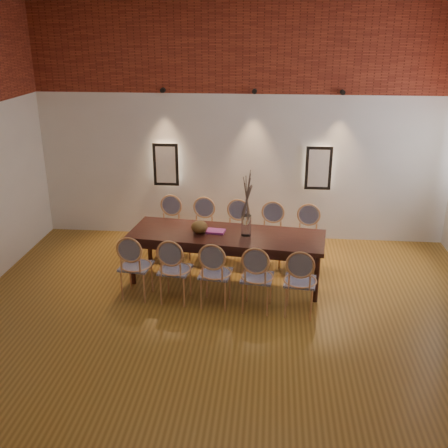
# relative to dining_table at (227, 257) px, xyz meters

# --- Properties ---
(floor) EXTENTS (7.00, 7.00, 0.02)m
(floor) POSITION_rel_dining_table_xyz_m (0.10, -1.72, -0.39)
(floor) COLOR olive
(floor) RESTS_ON ground
(wall_back) EXTENTS (7.00, 0.10, 4.00)m
(wall_back) POSITION_rel_dining_table_xyz_m (0.10, 1.83, 1.62)
(wall_back) COLOR silver
(wall_back) RESTS_ON ground
(wall_front) EXTENTS (7.00, 0.10, 4.00)m
(wall_front) POSITION_rel_dining_table_xyz_m (0.10, -5.27, 1.62)
(wall_front) COLOR silver
(wall_front) RESTS_ON ground
(brick_band_back) EXTENTS (7.00, 0.02, 1.50)m
(brick_band_back) POSITION_rel_dining_table_xyz_m (0.10, 1.76, 2.88)
(brick_band_back) COLOR maroon
(brick_band_back) RESTS_ON ground
(brick_band_front) EXTENTS (7.00, 0.02, 1.50)m
(brick_band_front) POSITION_rel_dining_table_xyz_m (0.10, -5.20, 2.88)
(brick_band_front) COLOR maroon
(brick_band_front) RESTS_ON ground
(niche_left) EXTENTS (0.36, 0.06, 0.66)m
(niche_left) POSITION_rel_dining_table_xyz_m (-1.20, 1.73, 0.93)
(niche_left) COLOR #FFEAC6
(niche_left) RESTS_ON wall_back
(niche_right) EXTENTS (0.36, 0.06, 0.66)m
(niche_right) POSITION_rel_dining_table_xyz_m (1.40, 1.73, 0.93)
(niche_right) COLOR #FFEAC6
(niche_right) RESTS_ON wall_back
(spot_fixture_left) EXTENTS (0.08, 0.10, 0.08)m
(spot_fixture_left) POSITION_rel_dining_table_xyz_m (-1.20, 1.70, 2.17)
(spot_fixture_left) COLOR black
(spot_fixture_left) RESTS_ON wall_back
(spot_fixture_mid) EXTENTS (0.08, 0.10, 0.08)m
(spot_fixture_mid) POSITION_rel_dining_table_xyz_m (0.30, 1.70, 2.17)
(spot_fixture_mid) COLOR black
(spot_fixture_mid) RESTS_ON wall_back
(spot_fixture_right) EXTENTS (0.08, 0.10, 0.08)m
(spot_fixture_right) POSITION_rel_dining_table_xyz_m (1.70, 1.70, 2.17)
(spot_fixture_right) COLOR black
(spot_fixture_right) RESTS_ON wall_back
(dining_table) EXTENTS (2.88, 1.21, 0.75)m
(dining_table) POSITION_rel_dining_table_xyz_m (0.00, 0.00, 0.00)
(dining_table) COLOR #351510
(dining_table) RESTS_ON floor
(chair_near_a) EXTENTS (0.49, 0.49, 0.94)m
(chair_near_a) POSITION_rel_dining_table_xyz_m (-1.19, -0.60, 0.09)
(chair_near_a) COLOR tan
(chair_near_a) RESTS_ON floor
(chair_near_b) EXTENTS (0.49, 0.49, 0.94)m
(chair_near_b) POSITION_rel_dining_table_xyz_m (-0.64, -0.66, 0.09)
(chair_near_b) COLOR tan
(chair_near_b) RESTS_ON floor
(chair_near_c) EXTENTS (0.49, 0.49, 0.94)m
(chair_near_c) POSITION_rel_dining_table_xyz_m (-0.08, -0.72, 0.09)
(chair_near_c) COLOR tan
(chair_near_c) RESTS_ON floor
(chair_near_d) EXTENTS (0.49, 0.49, 0.94)m
(chair_near_d) POSITION_rel_dining_table_xyz_m (0.47, -0.79, 0.09)
(chair_near_d) COLOR tan
(chair_near_d) RESTS_ON floor
(chair_near_e) EXTENTS (0.49, 0.49, 0.94)m
(chair_near_e) POSITION_rel_dining_table_xyz_m (1.03, -0.85, 0.09)
(chair_near_e) COLOR tan
(chair_near_e) RESTS_ON floor
(chair_far_a) EXTENTS (0.49, 0.49, 0.94)m
(chair_far_a) POSITION_rel_dining_table_xyz_m (-1.03, 0.85, 0.09)
(chair_far_a) COLOR tan
(chair_far_a) RESTS_ON floor
(chair_far_b) EXTENTS (0.49, 0.49, 0.94)m
(chair_far_b) POSITION_rel_dining_table_xyz_m (-0.47, 0.79, 0.09)
(chair_far_b) COLOR tan
(chair_far_b) RESTS_ON floor
(chair_far_c) EXTENTS (0.49, 0.49, 0.94)m
(chair_far_c) POSITION_rel_dining_table_xyz_m (0.08, 0.72, 0.09)
(chair_far_c) COLOR tan
(chair_far_c) RESTS_ON floor
(chair_far_d) EXTENTS (0.49, 0.49, 0.94)m
(chair_far_d) POSITION_rel_dining_table_xyz_m (0.64, 0.66, 0.09)
(chair_far_d) COLOR tan
(chair_far_d) RESTS_ON floor
(chair_far_e) EXTENTS (0.49, 0.49, 0.94)m
(chair_far_e) POSITION_rel_dining_table_xyz_m (1.19, 0.60, 0.09)
(chair_far_e) COLOR tan
(chair_far_e) RESTS_ON floor
(vase) EXTENTS (0.14, 0.14, 0.30)m
(vase) POSITION_rel_dining_table_xyz_m (0.28, -0.03, 0.53)
(vase) COLOR silver
(vase) RESTS_ON dining_table
(dried_branches) EXTENTS (0.50, 0.50, 0.70)m
(dried_branches) POSITION_rel_dining_table_xyz_m (0.28, -0.03, 0.98)
(dried_branches) COLOR #4D3D32
(dried_branches) RESTS_ON vase
(bowl) EXTENTS (0.24, 0.24, 0.18)m
(bowl) POSITION_rel_dining_table_xyz_m (-0.39, -0.01, 0.46)
(bowl) COLOR brown
(bowl) RESTS_ON dining_table
(book) EXTENTS (0.28, 0.21, 0.03)m
(book) POSITION_rel_dining_table_xyz_m (-0.16, 0.04, 0.39)
(book) COLOR #9B338F
(book) RESTS_ON dining_table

